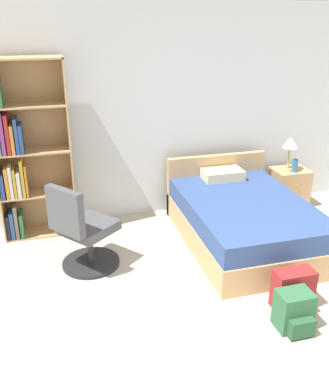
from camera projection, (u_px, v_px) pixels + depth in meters
name	position (u px, v px, depth m)	size (l,w,h in m)	color
wall_back	(162.00, 114.00, 5.29)	(9.00, 0.06, 2.60)	silver
bookshelf	(22.00, 154.00, 4.77)	(0.84, 0.33, 2.04)	tan
bed	(242.00, 219.00, 4.92)	(1.31, 1.91, 0.78)	tan
office_chair	(83.00, 233.00, 4.31)	(0.72, 0.71, 0.95)	#232326
nightstand	(289.00, 187.00, 5.84)	(0.46, 0.40, 0.52)	tan
table_lamp	(290.00, 144.00, 5.58)	(0.20, 0.20, 0.45)	tan
water_bottle	(295.00, 166.00, 5.62)	(0.07, 0.07, 0.18)	teal
backpack_red	(294.00, 291.00, 3.80)	(0.35, 0.25, 0.38)	maroon
backpack_green	(294.00, 312.00, 3.56)	(0.29, 0.29, 0.34)	#2D603D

